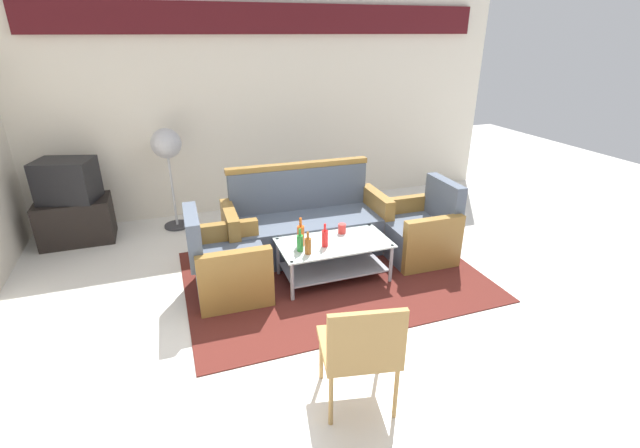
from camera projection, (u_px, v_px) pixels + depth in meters
ground_plane at (367, 314)px, 3.98m from camera, size 14.00×14.00×0.00m
wall_back at (275, 99)px, 6.04m from camera, size 6.52×0.19×2.80m
rug at (333, 275)px, 4.60m from camera, size 2.94×2.09×0.01m
couch at (306, 225)px, 5.02m from camera, size 1.82×0.78×0.96m
armchair_left at (227, 266)px, 4.20m from camera, size 0.72×0.78×0.85m
armchair_right at (419, 232)px, 4.90m from camera, size 0.71×0.77×0.85m
coffee_table at (334, 254)px, 4.45m from camera, size 1.10×0.60×0.40m
bottle_red at (325, 238)px, 4.27m from camera, size 0.06×0.06×0.24m
bottle_orange at (301, 235)px, 4.28m from camera, size 0.07×0.07×0.29m
bottle_brown at (308, 245)px, 4.13m from camera, size 0.06×0.06×0.22m
bottle_green at (300, 243)px, 4.19m from camera, size 0.06×0.06×0.23m
cup at (342, 229)px, 4.57m from camera, size 0.08×0.08×0.10m
tv_stand at (76, 221)px, 5.28m from camera, size 0.80×0.50×0.52m
television at (67, 180)px, 5.08m from camera, size 0.70×0.59×0.48m
pedestal_fan at (167, 150)px, 5.37m from camera, size 0.36×0.36×1.27m
wicker_chair at (361, 347)px, 2.80m from camera, size 0.57×0.57×0.84m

